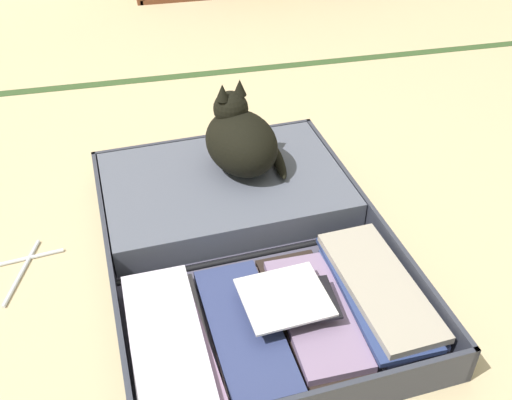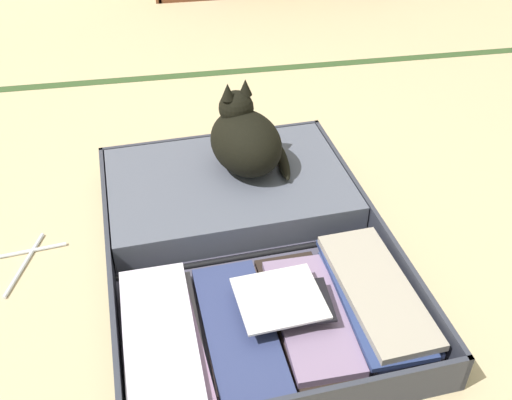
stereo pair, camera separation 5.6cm
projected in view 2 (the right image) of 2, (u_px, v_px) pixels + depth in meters
ground_plane at (224, 285)px, 1.51m from camera, size 10.00×10.00×0.00m
tatami_border at (185, 75)px, 2.47m from camera, size 4.80×0.05×0.00m
open_suitcase at (242, 232)px, 1.61m from camera, size 0.78×1.04×0.10m
black_cat at (244, 139)px, 1.70m from camera, size 0.26×0.30×0.26m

